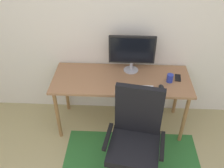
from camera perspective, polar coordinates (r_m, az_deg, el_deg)
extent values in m
cube|color=white|center=(3.01, -2.23, 14.34)|extent=(6.00, 0.10, 2.60)
cube|color=#2C6C2D|center=(2.97, 4.57, -18.64)|extent=(1.58, 1.04, 0.01)
cube|color=#9A6A45|center=(2.93, 2.19, 1.07)|extent=(1.64, 0.64, 0.03)
cylinder|color=olive|center=(3.07, -12.50, -7.12)|extent=(0.04, 0.04, 0.72)
cylinder|color=olive|center=(3.07, 16.41, -7.96)|extent=(0.04, 0.04, 0.72)
cylinder|color=olive|center=(3.45, -10.60, -1.16)|extent=(0.04, 0.04, 0.72)
cylinder|color=olive|center=(3.45, 14.86, -1.89)|extent=(0.04, 0.04, 0.72)
cylinder|color=#B2B2B7|center=(3.07, 4.42, 3.28)|extent=(0.18, 0.18, 0.01)
cylinder|color=#B2B2B7|center=(3.03, 4.47, 4.22)|extent=(0.04, 0.04, 0.11)
cube|color=black|center=(2.92, 4.68, 7.97)|extent=(0.55, 0.04, 0.35)
cube|color=black|center=(2.90, 4.69, 7.78)|extent=(0.51, 0.00, 0.31)
cube|color=white|center=(2.75, 5.22, -1.19)|extent=(0.43, 0.13, 0.02)
ellipsoid|color=black|center=(2.81, 11.37, -0.75)|extent=(0.06, 0.10, 0.03)
cylinder|color=#26369E|center=(2.92, 13.30, 1.34)|extent=(0.07, 0.07, 0.10)
cube|color=black|center=(3.02, 15.04, 1.41)|extent=(0.09, 0.15, 0.01)
cylinder|color=slate|center=(2.73, 4.85, -17.59)|extent=(0.06, 0.06, 0.37)
cube|color=black|center=(2.55, 5.11, -14.64)|extent=(0.57, 0.57, 0.08)
cube|color=black|center=(2.46, 6.24, -5.99)|extent=(0.47, 0.14, 0.57)
cube|color=black|center=(2.49, -0.99, -12.09)|extent=(0.10, 0.35, 0.03)
cube|color=black|center=(2.46, 11.61, -13.84)|extent=(0.10, 0.35, 0.03)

